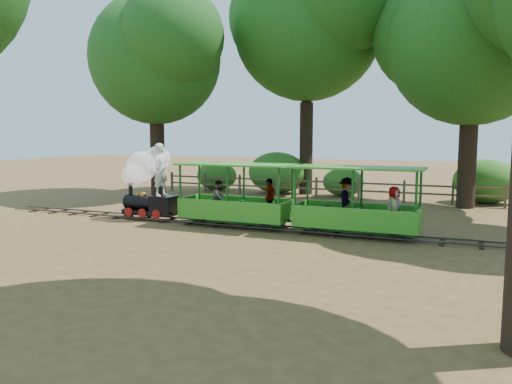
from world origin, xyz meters
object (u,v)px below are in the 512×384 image
at_px(locomotive, 147,176).
at_px(fence, 337,187).
at_px(carriage_rear, 358,208).
at_px(carriage_front, 238,202).

distance_m(locomotive, fence, 9.36).
bearing_deg(fence, carriage_rear, -71.74).
bearing_deg(carriage_front, carriage_rear, 0.48).
relative_size(locomotive, carriage_front, 0.73).
xyz_separation_m(locomotive, carriage_rear, (7.49, -0.02, -0.69)).
height_order(locomotive, carriage_rear, locomotive).
bearing_deg(carriage_front, fence, 80.77).
relative_size(locomotive, carriage_rear, 0.73).
bearing_deg(locomotive, carriage_front, -0.80).
relative_size(carriage_front, carriage_rear, 1.00).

